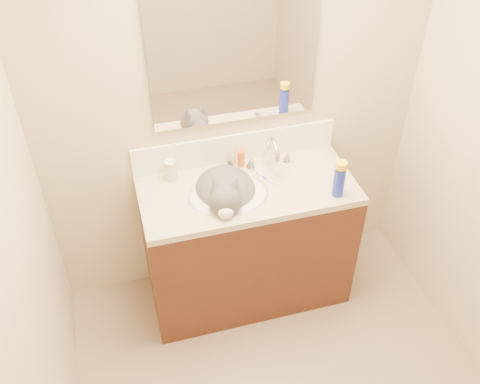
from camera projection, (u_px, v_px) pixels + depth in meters
room_shell at (330, 218)px, 1.83m from camera, size 2.24×2.54×2.52m
vanity_cabinet at (247, 245)px, 3.24m from camera, size 1.20×0.55×0.82m
counter_slab at (248, 190)px, 2.96m from camera, size 1.20×0.55×0.04m
basin at (229, 204)px, 2.95m from camera, size 0.45×0.36×0.14m
faucet at (272, 156)px, 3.03m from camera, size 0.28×0.20×0.21m
cat at (226, 194)px, 2.93m from camera, size 0.42×0.51×0.35m
backsplash at (235, 148)px, 3.09m from camera, size 1.20×0.02×0.18m
mirror at (235, 52)px, 2.71m from camera, size 0.90×0.02×0.80m
pill_bottle at (171, 170)px, 2.97m from camera, size 0.07×0.07×0.12m
pill_label at (171, 172)px, 2.98m from camera, size 0.07×0.07×0.04m
silver_jar at (231, 162)px, 3.07m from camera, size 0.06×0.06×0.06m
amber_bottle at (241, 158)px, 3.07m from camera, size 0.05×0.05×0.10m
toothbrush at (265, 178)px, 3.01m from camera, size 0.07×0.13×0.01m
toothbrush_head at (266, 177)px, 3.01m from camera, size 0.03×0.03×0.02m
spray_can at (339, 182)px, 2.85m from camera, size 0.06×0.06×0.17m
spray_cap at (341, 165)px, 2.78m from camera, size 0.06×0.06×0.04m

